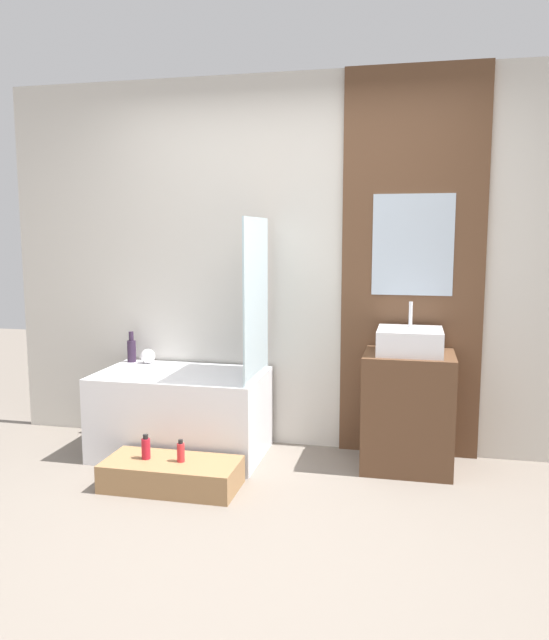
{
  "coord_description": "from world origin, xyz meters",
  "views": [
    {
      "loc": [
        0.85,
        -2.74,
        1.51
      ],
      "look_at": [
        0.09,
        0.71,
        1.02
      ],
      "focal_mm": 35.0,
      "sensor_mm": 36.0,
      "label": 1
    }
  ],
  "objects_px": {
    "bottle_soap_primary": "(146,448)",
    "bottle_soap_secondary": "(181,452)",
    "sink": "(410,341)",
    "bathtub": "(182,413)",
    "vase_round_light": "(148,356)",
    "wooden_step_bench": "(172,474)",
    "vase_tall_dark": "(132,350)"
  },
  "relations": [
    {
      "from": "bathtub",
      "to": "bottle_soap_secondary",
      "type": "relative_size",
      "value": 8.35
    },
    {
      "from": "bathtub",
      "to": "bottle_soap_secondary",
      "type": "height_order",
      "value": "bathtub"
    },
    {
      "from": "bathtub",
      "to": "bottle_soap_secondary",
      "type": "xyz_separation_m",
      "value": [
        0.21,
        -0.57,
        -0.06
      ]
    },
    {
      "from": "bathtub",
      "to": "vase_tall_dark",
      "type": "height_order",
      "value": "vase_tall_dark"
    },
    {
      "from": "sink",
      "to": "vase_round_light",
      "type": "relative_size",
      "value": 3.88
    },
    {
      "from": "wooden_step_bench",
      "to": "sink",
      "type": "relative_size",
      "value": 1.99
    },
    {
      "from": "wooden_step_bench",
      "to": "vase_tall_dark",
      "type": "height_order",
      "value": "vase_tall_dark"
    },
    {
      "from": "sink",
      "to": "bottle_soap_primary",
      "type": "height_order",
      "value": "sink"
    },
    {
      "from": "bottle_soap_primary",
      "to": "bottle_soap_secondary",
      "type": "height_order",
      "value": "bottle_soap_primary"
    },
    {
      "from": "wooden_step_bench",
      "to": "vase_tall_dark",
      "type": "bearing_deg",
      "value": 127.3
    },
    {
      "from": "wooden_step_bench",
      "to": "vase_tall_dark",
      "type": "relative_size",
      "value": 3.58
    },
    {
      "from": "bathtub",
      "to": "wooden_step_bench",
      "type": "xyz_separation_m",
      "value": [
        0.15,
        -0.57,
        -0.21
      ]
    },
    {
      "from": "wooden_step_bench",
      "to": "vase_round_light",
      "type": "bearing_deg",
      "value": 121.49
    },
    {
      "from": "vase_tall_dark",
      "to": "wooden_step_bench",
      "type": "bearing_deg",
      "value": -52.7
    },
    {
      "from": "vase_tall_dark",
      "to": "bottle_soap_secondary",
      "type": "height_order",
      "value": "vase_tall_dark"
    },
    {
      "from": "bottle_soap_secondary",
      "to": "vase_round_light",
      "type": "bearing_deg",
      "value": 124.5
    },
    {
      "from": "bathtub",
      "to": "wooden_step_bench",
      "type": "distance_m",
      "value": 0.62
    },
    {
      "from": "bathtub",
      "to": "vase_tall_dark",
      "type": "bearing_deg",
      "value": 151.48
    },
    {
      "from": "bathtub",
      "to": "sink",
      "type": "xyz_separation_m",
      "value": [
        1.52,
        0.08,
        0.55
      ]
    },
    {
      "from": "wooden_step_bench",
      "to": "vase_tall_dark",
      "type": "xyz_separation_m",
      "value": [
        -0.63,
        0.83,
        0.58
      ]
    },
    {
      "from": "wooden_step_bench",
      "to": "bottle_soap_primary",
      "type": "height_order",
      "value": "bottle_soap_primary"
    },
    {
      "from": "bathtub",
      "to": "sink",
      "type": "relative_size",
      "value": 2.78
    },
    {
      "from": "sink",
      "to": "bottle_soap_secondary",
      "type": "xyz_separation_m",
      "value": [
        -1.31,
        -0.65,
        -0.61
      ]
    },
    {
      "from": "sink",
      "to": "bottle_soap_primary",
      "type": "relative_size",
      "value": 2.7
    },
    {
      "from": "vase_round_light",
      "to": "bottle_soap_primary",
      "type": "xyz_separation_m",
      "value": [
        0.34,
        -0.81,
        -0.39
      ]
    },
    {
      "from": "bathtub",
      "to": "sink",
      "type": "distance_m",
      "value": 1.62
    },
    {
      "from": "bathtub",
      "to": "vase_tall_dark",
      "type": "xyz_separation_m",
      "value": [
        -0.48,
        0.26,
        0.38
      ]
    },
    {
      "from": "vase_round_light",
      "to": "bottle_soap_primary",
      "type": "relative_size",
      "value": 0.7
    },
    {
      "from": "sink",
      "to": "bottle_soap_secondary",
      "type": "distance_m",
      "value": 1.59
    },
    {
      "from": "sink",
      "to": "vase_tall_dark",
      "type": "xyz_separation_m",
      "value": [
        -2.01,
        0.18,
        -0.17
      ]
    },
    {
      "from": "bathtub",
      "to": "wooden_step_bench",
      "type": "bearing_deg",
      "value": -75.27
    },
    {
      "from": "vase_tall_dark",
      "to": "bottle_soap_secondary",
      "type": "distance_m",
      "value": 1.17
    }
  ]
}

